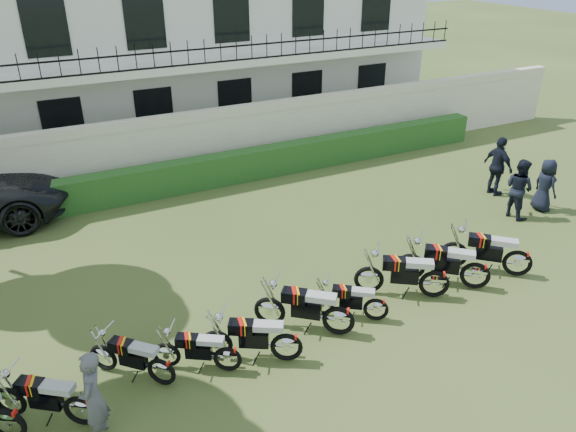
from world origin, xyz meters
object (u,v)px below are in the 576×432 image
object	(u,v)px
motorcycle_1	(79,404)
motorcycle_3	(227,353)
motorcycle_2	(161,366)
motorcycle_9	(519,257)
motorcycle_7	(435,278)
motorcycle_0	(5,417)
motorcycle_5	(339,314)
motorcycle_8	(476,269)
motorcycle_4	(287,341)
motorcycle_6	(376,304)
officer_4	(519,188)
officer_5	(498,166)
inspector	(93,398)
officer_3	(545,185)

from	to	relation	value
motorcycle_1	motorcycle_3	size ratio (longest dim) A/B	1.06
motorcycle_1	motorcycle_2	xyz separation A→B (m)	(1.44, 0.33, -0.02)
motorcycle_9	motorcycle_7	bearing A→B (deg)	128.75
motorcycle_0	motorcycle_5	xyz separation A→B (m)	(6.11, -0.08, 0.02)
motorcycle_8	motorcycle_4	bearing A→B (deg)	135.55
motorcycle_6	officer_4	bearing A→B (deg)	-33.86
motorcycle_2	officer_5	xyz separation A→B (m)	(11.65, 3.60, 0.49)
inspector	motorcycle_8	bearing A→B (deg)	115.91
motorcycle_0	motorcycle_9	world-z (taller)	motorcycle_9
motorcycle_2	motorcycle_8	distance (m)	7.25
motorcycle_2	inspector	distance (m)	1.47
motorcycle_4	motorcycle_8	bearing A→B (deg)	-56.44
motorcycle_2	officer_5	distance (m)	12.20
motorcycle_0	motorcycle_4	xyz separation A→B (m)	(4.82, -0.31, -0.02)
motorcycle_0	motorcycle_2	bearing A→B (deg)	-54.75
motorcycle_3	inspector	distance (m)	2.51
motorcycle_2	inspector	bearing A→B (deg)	164.76
motorcycle_5	motorcycle_3	bearing A→B (deg)	129.55
motorcycle_7	officer_4	world-z (taller)	officer_4
motorcycle_2	motorcycle_4	distance (m)	2.34
motorcycle_0	inspector	size ratio (longest dim) A/B	1.05
motorcycle_0	officer_3	xyz separation A→B (m)	(14.59, 2.26, 0.29)
inspector	motorcycle_5	bearing A→B (deg)	118.24
motorcycle_9	motorcycle_1	bearing A→B (deg)	133.92
motorcycle_3	motorcycle_9	bearing A→B (deg)	-57.87
motorcycle_7	officer_5	world-z (taller)	officer_5
motorcycle_1	motorcycle_7	size ratio (longest dim) A/B	0.86
motorcycle_5	motorcycle_2	bearing A→B (deg)	126.50
motorcycle_2	officer_4	world-z (taller)	officer_4
motorcycle_3	motorcycle_9	xyz separation A→B (m)	(7.34, -0.02, 0.11)
motorcycle_1	officer_4	xyz separation A→B (m)	(12.47, 2.51, 0.41)
motorcycle_4	motorcycle_6	size ratio (longest dim) A/B	1.24
motorcycle_1	motorcycle_4	xyz separation A→B (m)	(3.73, -0.11, 0.02)
motorcycle_4	motorcycle_9	world-z (taller)	motorcycle_9
motorcycle_5	officer_5	world-z (taller)	officer_5
motorcycle_8	officer_4	bearing A→B (deg)	-15.45
motorcycle_4	motorcycle_9	distance (m)	6.24
motorcycle_7	motorcycle_9	bearing A→B (deg)	-60.40
motorcycle_4	motorcycle_3	bearing A→B (deg)	108.17
motorcycle_4	motorcycle_7	distance (m)	3.91
motorcycle_6	officer_3	world-z (taller)	officer_3
motorcycle_1	officer_5	xyz separation A→B (m)	(13.09, 3.92, 0.47)
motorcycle_8	officer_4	size ratio (longest dim) A/B	0.93
motorcycle_9	motorcycle_2	bearing A→B (deg)	131.84
motorcycle_7	motorcycle_6	bearing A→B (deg)	128.33
motorcycle_4	motorcycle_8	distance (m)	4.96
motorcycle_3	motorcycle_9	distance (m)	7.34
motorcycle_3	motorcycle_4	bearing A→B (deg)	-70.10
motorcycle_3	officer_3	xyz separation A→B (m)	(10.87, 2.33, 0.37)
motorcycle_2	inspector	xyz separation A→B (m)	(-1.23, -0.70, 0.39)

